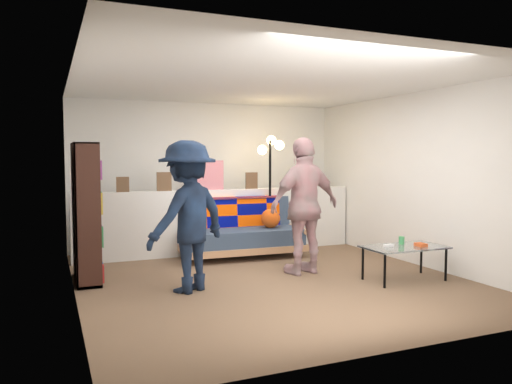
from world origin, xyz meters
TOP-DOWN VIEW (x-y plane):
  - ground at (0.00, 0.00)m, footprint 5.00×5.00m
  - room_shell at (0.00, 0.47)m, footprint 4.60×5.05m
  - half_wall_ledge at (0.00, 1.80)m, footprint 4.45×0.15m
  - ledge_decor at (-0.23, 1.78)m, footprint 2.97×0.02m
  - futon_sofa at (0.20, 1.44)m, footprint 1.88×0.96m
  - bookshelf at (-2.08, 0.73)m, footprint 0.28×0.84m
  - coffee_table at (1.50, -0.71)m, footprint 1.00×0.56m
  - floor_lamp at (0.78, 1.67)m, footprint 0.36×0.34m
  - person_left at (-1.06, -0.17)m, footprint 1.26×1.08m
  - person_right at (0.55, 0.08)m, footprint 1.09×0.60m

SIDE VIEW (x-z plane):
  - ground at x=0.00m, z-range 0.00..0.00m
  - futon_sofa at x=0.20m, z-range -0.03..0.76m
  - coffee_table at x=1.50m, z-range 0.13..0.65m
  - half_wall_ledge at x=0.00m, z-range 0.00..1.00m
  - bookshelf at x=-2.08m, z-range -0.06..1.61m
  - person_left at x=-1.06m, z-range 0.00..1.69m
  - person_right at x=0.55m, z-range 0.00..1.76m
  - ledge_decor at x=-0.23m, z-range 0.95..1.40m
  - floor_lamp at x=0.78m, z-range 0.39..2.23m
  - room_shell at x=0.00m, z-range 0.45..2.90m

